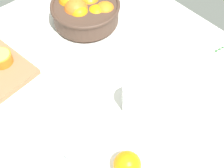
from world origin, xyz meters
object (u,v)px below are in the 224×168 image
(juice_glass, at_px, (135,101))
(loose_orange_3, at_px, (127,165))
(fruit_bowl, at_px, (85,11))
(orange_half_0, at_px, (1,58))

(juice_glass, height_order, loose_orange_3, juice_glass)
(fruit_bowl, distance_m, loose_orange_3, 0.57)
(loose_orange_3, bearing_deg, orange_half_0, -173.70)
(juice_glass, xyz_separation_m, loose_orange_3, (0.12, -0.14, -0.01))
(fruit_bowl, bearing_deg, juice_glass, -18.48)
(juice_glass, distance_m, loose_orange_3, 0.19)
(juice_glass, relative_size, loose_orange_3, 1.37)
(fruit_bowl, relative_size, orange_half_0, 3.51)
(orange_half_0, bearing_deg, juice_glass, 26.98)
(loose_orange_3, bearing_deg, fruit_bowl, 151.67)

